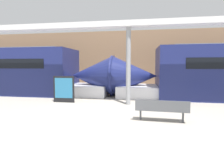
{
  "coord_description": "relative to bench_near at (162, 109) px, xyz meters",
  "views": [
    {
      "loc": [
        1.13,
        -5.29,
        1.95
      ],
      "look_at": [
        -0.25,
        3.28,
        1.4
      ],
      "focal_mm": 28.0,
      "sensor_mm": 36.0,
      "label": 1
    }
  ],
  "objects": [
    {
      "name": "ground_plane",
      "position": [
        -1.88,
        -0.89,
        -0.47
      ],
      "size": [
        60.0,
        60.0,
        0.0
      ],
      "primitive_type": "plane",
      "color": "#A8A093"
    },
    {
      "name": "station_wall",
      "position": [
        -1.88,
        9.18,
        2.03
      ],
      "size": [
        56.0,
        0.2,
        5.0
      ],
      "primitive_type": "cube",
      "color": "#937051",
      "rests_on": "ground_plane"
    },
    {
      "name": "bench_near",
      "position": [
        0.0,
        0.0,
        0.0
      ],
      "size": [
        1.83,
        0.53,
        0.78
      ],
      "rotation": [
        0.0,
        0.0,
        -0.05
      ],
      "color": "#4C4F54",
      "rests_on": "ground_plane"
    },
    {
      "name": "poster_board",
      "position": [
        -4.77,
        2.56,
        0.24
      ],
      "size": [
        1.15,
        0.07,
        1.41
      ],
      "color": "black",
      "rests_on": "ground_plane"
    },
    {
      "name": "support_column_near",
      "position": [
        -1.33,
        2.59,
        1.46
      ],
      "size": [
        0.24,
        0.24,
        3.87
      ],
      "primitive_type": "cylinder",
      "color": "gray",
      "rests_on": "ground_plane"
    },
    {
      "name": "canopy_beam",
      "position": [
        -1.33,
        2.59,
        3.54
      ],
      "size": [
        28.0,
        0.6,
        0.28
      ],
      "primitive_type": "cube",
      "color": "silver",
      "rests_on": "support_column_near"
    }
  ]
}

